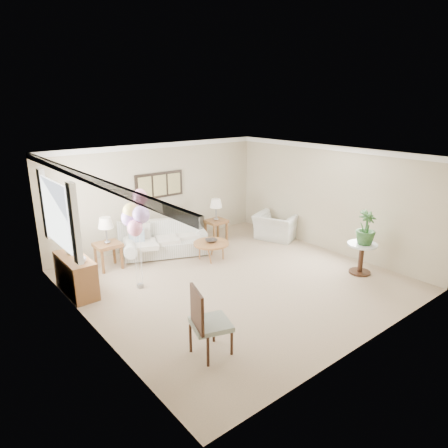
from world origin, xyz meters
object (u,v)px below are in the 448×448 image
Objects in this scene: accent_chair at (206,321)px; balloon_cluster at (136,214)px; sofa at (165,241)px; armchair at (276,227)px; coffee_table at (211,244)px.

accent_chair is 0.56× the size of balloon_cluster.
sofa is 2.38× the size of armchair.
sofa is 1.19m from coffee_table.
sofa is 3.00× the size of coffee_table.
balloon_cluster is (0.29, 2.61, 0.96)m from accent_chair.
armchair is at bearing 2.21° from coffee_table.
accent_chair is (-2.31, -2.94, 0.19)m from coffee_table.
accent_chair is at bearing -128.21° from coffee_table.
coffee_table is at bearing -56.59° from sofa.
accent_chair is (-4.57, -3.02, 0.23)m from armchair.
coffee_table is at bearing 51.79° from accent_chair.
armchair is (2.26, 0.09, -0.05)m from coffee_table.
accent_chair is at bearing -96.37° from balloon_cluster.
accent_chair is (-1.66, -3.93, 0.25)m from sofa.
balloon_cluster reaches higher than sofa.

